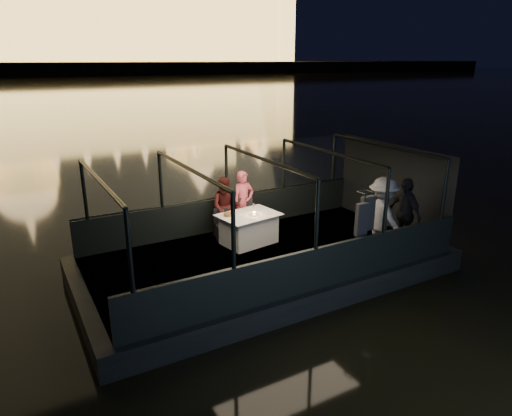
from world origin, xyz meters
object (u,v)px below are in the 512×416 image
chair_port_right (248,218)px  person_woman_coral (244,205)px  chair_port_left (224,223)px  passenger_stripe (382,220)px  passenger_dark (404,214)px  person_man_maroon (226,209)px  wine_bottle (234,214)px  dining_table_central (249,229)px  coat_stand (362,232)px

chair_port_right → person_woman_coral: 0.40m
chair_port_left → passenger_stripe: (2.86, -2.62, 0.40)m
chair_port_right → passenger_stripe: 3.43m
chair_port_right → person_woman_coral: person_woman_coral is taller
passenger_dark → chair_port_left: bearing=-119.8°
person_man_maroon → passenger_stripe: bearing=-22.9°
person_man_maroon → wine_bottle: size_ratio=5.98×
chair_port_right → person_man_maroon: size_ratio=0.61×
dining_table_central → passenger_dark: passenger_dark is taller
coat_stand → person_man_maroon: 3.70m
person_man_maroon → passenger_dark: passenger_dark is taller
chair_port_right → coat_stand: 3.32m
dining_table_central → chair_port_right: chair_port_right is taller
passenger_stripe → passenger_dark: size_ratio=1.07×
dining_table_central → chair_port_right: bearing=64.0°
person_man_maroon → wine_bottle: bearing=-79.9°
person_man_maroon → passenger_dark: (3.45, -2.82, 0.10)m
chair_port_right → passenger_stripe: size_ratio=0.51×
person_man_maroon → wine_bottle: (-0.24, -0.96, 0.17)m
chair_port_right → chair_port_left: bearing=-162.0°
person_woman_coral → passenger_stripe: passenger_stripe is taller
dining_table_central → person_woman_coral: bearing=70.7°
chair_port_left → wine_bottle: bearing=-83.8°
dining_table_central → passenger_stripe: passenger_stripe is taller
person_man_maroon → passenger_stripe: (2.68, -2.86, 0.10)m
person_woman_coral → person_man_maroon: person_woman_coral is taller
passenger_stripe → wine_bottle: passenger_stripe is taller
person_man_maroon → chair_port_left: bearing=-103.2°
chair_port_right → wine_bottle: 1.17m
dining_table_central → wine_bottle: (-0.51, -0.22, 0.53)m
coat_stand → chair_port_left: bearing=121.3°
passenger_dark → wine_bottle: passenger_dark is taller
person_woman_coral → wine_bottle: person_woman_coral is taller
dining_table_central → chair_port_right: 0.60m
chair_port_left → coat_stand: bearing=-48.1°
dining_table_central → coat_stand: coat_stand is taller
dining_table_central → person_man_maroon: size_ratio=0.91×
chair_port_left → chair_port_right: bearing=13.1°
passenger_dark → dining_table_central: bearing=-117.6°
passenger_stripe → dining_table_central: bearing=50.6°
dining_table_central → chair_port_left: bearing=132.0°
chair_port_left → person_man_maroon: 0.42m
person_man_maroon → dining_table_central: bearing=-46.0°
passenger_stripe → person_woman_coral: bearing=37.9°
coat_stand → person_man_maroon: (-1.68, 3.29, -0.15)m
chair_port_right → dining_table_central: bearing=-100.5°
passenger_stripe → person_man_maroon: bearing=45.0°
coat_stand → passenger_dark: coat_stand is taller
dining_table_central → chair_port_right: size_ratio=1.51×
person_woman_coral → dining_table_central: bearing=-112.8°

